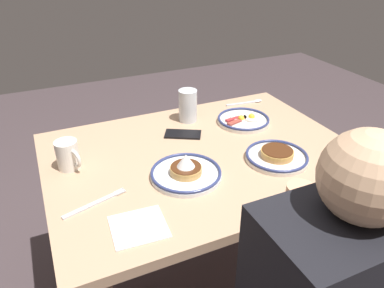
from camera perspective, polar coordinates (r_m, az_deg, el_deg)
name	(u,v)px	position (r m, az deg, el deg)	size (l,w,h in m)	color
ground_plane	(201,286)	(1.83, 1.37, -21.25)	(6.00, 6.00, 0.00)	#403537
dining_table	(203,179)	(1.41, 1.66, -5.44)	(1.12, 0.83, 0.72)	tan
plate_near_main	(243,120)	(1.59, 8.03, 3.76)	(0.22, 0.22, 0.04)	silver
plate_center_pancakes	(186,172)	(1.21, -0.95, -4.36)	(0.24, 0.24, 0.09)	white
plate_far_companion	(277,156)	(1.34, 13.08, -1.82)	(0.22, 0.22, 0.04)	silver
coffee_mug	(68,155)	(1.31, -18.76, -1.60)	(0.08, 0.11, 0.10)	white
drinking_glass	(188,107)	(1.57, -0.65, 5.78)	(0.08, 0.08, 0.14)	silver
cell_phone	(183,134)	(1.47, -1.43, 1.54)	(0.14, 0.07, 0.01)	black
paper_napkin	(139,227)	(1.04, -8.32, -12.66)	(0.15, 0.14, 0.00)	white
fork_near	(96,203)	(1.14, -14.82, -8.90)	(0.20, 0.08, 0.01)	silver
tea_spoon	(249,102)	(1.79, 8.93, 6.47)	(0.18, 0.04, 0.01)	silver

